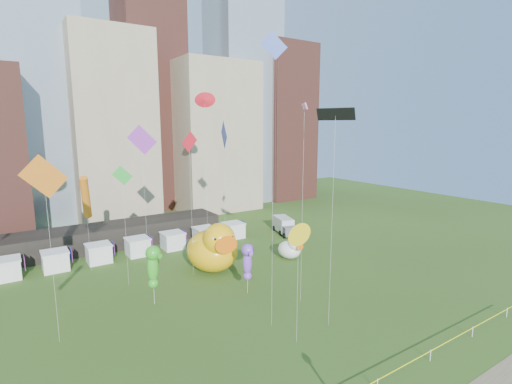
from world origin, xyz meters
TOP-DOWN VIEW (x-y plane):
  - skyline at (2.25, 61.06)m, footprint 101.00×23.00m
  - pavilion at (-4.00, 42.00)m, footprint 38.00×6.00m
  - vendor_tents at (1.02, 36.00)m, footprint 33.24×2.80m
  - big_duck at (6.86, 24.99)m, footprint 6.57×8.47m
  - small_duck at (17.38, 23.43)m, footprint 3.07×3.94m
  - seahorse_green at (-2.06, 20.41)m, footprint 1.79×2.05m
  - seahorse_purple at (6.91, 17.41)m, footprint 1.58×1.83m
  - box_truck at (24.24, 33.60)m, footprint 3.78×6.30m
  - kite_0 at (10.20, 33.32)m, footprint 1.50×1.71m
  - kite_1 at (10.47, 13.15)m, footprint 1.29×1.86m
  - kite_5 at (11.72, 30.84)m, footprint 1.14×3.55m
  - kite_6 at (-5.48, 33.39)m, footprint 1.69×3.28m
  - kite_7 at (-0.31, 27.57)m, footprint 2.79×1.74m
  - kite_8 at (4.32, 25.38)m, footprint 2.23×0.82m
  - kite_10 at (9.43, 8.09)m, footprint 1.59×3.18m
  - kite_11 at (-2.85, 26.70)m, footprint 2.08×0.32m
  - kite_12 at (5.32, 7.53)m, footprint 1.80×0.53m
  - kite_13 at (5.20, 10.83)m, footprint 1.82×1.23m
  - kite_14 at (-10.77, 18.24)m, footprint 3.39×0.45m

SIDE VIEW (x-z plane):
  - vendor_tents at x=1.02m, z-range -0.09..2.31m
  - box_truck at x=24.24m, z-range 0.03..2.55m
  - small_duck at x=17.38m, z-range -0.12..2.82m
  - pavilion at x=-4.00m, z-range 0.00..3.20m
  - big_duck at x=6.86m, z-range -0.26..6.08m
  - seahorse_purple at x=6.91m, z-range 1.09..6.51m
  - seahorse_green at x=-2.06m, z-range 1.22..7.23m
  - kite_6 at x=-5.48m, z-range 3.18..14.90m
  - kite_12 at x=5.32m, z-range 4.06..14.01m
  - kite_11 at x=-2.85m, z-range 5.29..18.52m
  - kite_14 at x=-10.77m, z-range 5.80..21.07m
  - kite_8 at x=4.32m, z-range 6.84..23.62m
  - kite_7 at x=-0.31m, z-range 6.90..24.37m
  - kite_5 at x=11.72m, z-range 7.01..25.06m
  - kite_10 at x=9.43m, z-range 8.78..27.55m
  - kite_1 at x=10.47m, z-range 9.10..28.53m
  - kite_0 at x=10.20m, z-range 9.83..31.63m
  - skyline at x=2.25m, z-range -12.56..55.44m
  - kite_13 at x=5.20m, z-range 10.28..34.89m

